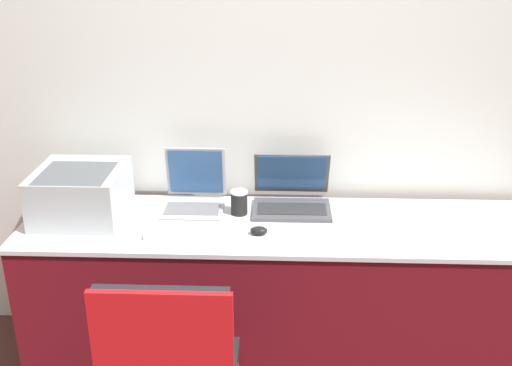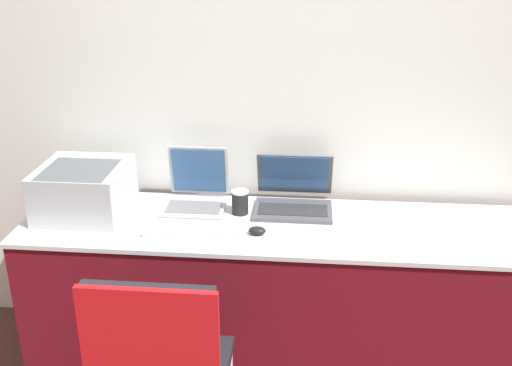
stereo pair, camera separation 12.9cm
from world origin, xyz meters
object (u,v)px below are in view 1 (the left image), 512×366
at_px(printer, 81,192).
at_px(mouse, 259,231).
at_px(external_keyboard, 192,231).
at_px(laptop_left, 194,195).
at_px(coffee_cup, 239,202).
at_px(laptop_right, 292,196).

xyz_separation_m(printer, mouse, (0.80, -0.15, -0.10)).
bearing_deg(external_keyboard, printer, 163.97).
xyz_separation_m(laptop_left, mouse, (0.31, -0.27, -0.04)).
height_order(laptop_left, coffee_cup, laptop_left).
relative_size(laptop_left, laptop_right, 0.82).
bearing_deg(laptop_left, coffee_cup, -17.54).
distance_m(laptop_left, external_keyboard, 0.28).
bearing_deg(laptop_right, mouse, -116.11).
xyz_separation_m(printer, coffee_cup, (0.70, 0.05, -0.06)).
bearing_deg(mouse, coffee_cup, 115.26).
xyz_separation_m(external_keyboard, coffee_cup, (0.19, 0.20, 0.05)).
bearing_deg(coffee_cup, laptop_left, 162.46).
bearing_deg(mouse, laptop_left, 138.83).
bearing_deg(laptop_left, external_keyboard, -84.50).
xyz_separation_m(laptop_right, coffee_cup, (-0.24, -0.09, 0.00)).
distance_m(external_keyboard, mouse, 0.29).
distance_m(laptop_left, laptop_right, 0.46).
relative_size(laptop_left, coffee_cup, 2.64).
bearing_deg(laptop_right, laptop_left, -177.35).
relative_size(laptop_left, mouse, 3.96).
relative_size(coffee_cup, mouse, 1.50).
bearing_deg(printer, coffee_cup, 4.47).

